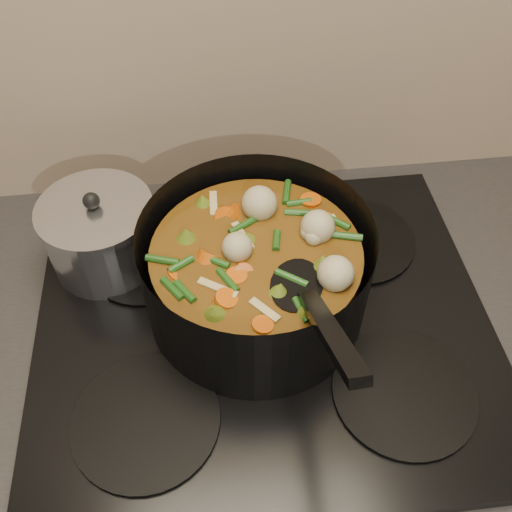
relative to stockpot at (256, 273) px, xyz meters
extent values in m
cube|color=brown|center=(0.01, -0.03, -0.57)|extent=(2.60, 0.60, 0.86)
cube|color=black|center=(0.01, -0.03, -0.11)|extent=(2.64, 0.64, 0.05)
cube|color=black|center=(0.01, -0.03, -0.08)|extent=(0.62, 0.54, 0.02)
cylinder|color=black|center=(-0.15, -0.16, -0.07)|extent=(0.18, 0.18, 0.01)
cylinder|color=black|center=(0.17, -0.16, -0.07)|extent=(0.18, 0.18, 0.01)
cylinder|color=black|center=(-0.15, 0.10, -0.07)|extent=(0.18, 0.18, 0.01)
cylinder|color=black|center=(0.17, 0.10, -0.07)|extent=(0.18, 0.18, 0.01)
cylinder|color=black|center=(0.00, 0.00, 0.01)|extent=(0.33, 0.33, 0.15)
cylinder|color=black|center=(0.00, 0.00, -0.06)|extent=(0.29, 0.29, 0.01)
cylinder|color=brown|center=(0.00, 0.00, -0.01)|extent=(0.27, 0.27, 0.10)
cylinder|color=#E0600A|center=(0.04, 0.00, 0.04)|extent=(0.03, 0.03, 0.03)
cylinder|color=#E0600A|center=(0.04, 0.06, 0.04)|extent=(0.04, 0.04, 0.03)
cylinder|color=#E0600A|center=(-0.03, 0.10, 0.04)|extent=(0.04, 0.04, 0.03)
cylinder|color=#E0600A|center=(-0.05, 0.02, 0.04)|extent=(0.03, 0.04, 0.03)
cylinder|color=#E0600A|center=(-0.07, -0.05, 0.04)|extent=(0.04, 0.04, 0.03)
cylinder|color=#E0600A|center=(0.00, -0.04, 0.04)|extent=(0.04, 0.04, 0.03)
cylinder|color=#E0600A|center=(0.06, -0.04, 0.04)|extent=(0.04, 0.04, 0.03)
cylinder|color=#E0600A|center=(0.10, 0.03, 0.04)|extent=(0.04, 0.03, 0.03)
cylinder|color=#E0600A|center=(0.02, 0.05, 0.04)|extent=(0.04, 0.04, 0.03)
cylinder|color=#E0600A|center=(-0.05, 0.07, 0.04)|extent=(0.04, 0.04, 0.03)
cylinder|color=#E0600A|center=(-0.04, 0.00, 0.04)|extent=(0.03, 0.03, 0.03)
sphere|color=tan|center=(0.06, 0.00, 0.05)|extent=(0.04, 0.04, 0.04)
sphere|color=tan|center=(-0.02, 0.06, 0.05)|extent=(0.04, 0.04, 0.04)
sphere|color=tan|center=(-0.05, -0.04, 0.05)|extent=(0.04, 0.04, 0.04)
sphere|color=tan|center=(0.06, -0.03, 0.05)|extent=(0.04, 0.04, 0.04)
cone|color=olive|center=(-0.07, -0.05, 0.05)|extent=(0.04, 0.04, 0.04)
cone|color=olive|center=(0.03, -0.08, 0.05)|extent=(0.04, 0.04, 0.04)
cone|color=olive|center=(0.08, 0.01, 0.05)|extent=(0.04, 0.04, 0.04)
cone|color=olive|center=(0.02, 0.08, 0.05)|extent=(0.04, 0.04, 0.04)
cone|color=olive|center=(-0.07, 0.05, 0.05)|extent=(0.04, 0.04, 0.04)
cone|color=olive|center=(-0.06, -0.06, 0.05)|extent=(0.04, 0.04, 0.04)
cone|color=olive|center=(0.03, -0.08, 0.05)|extent=(0.04, 0.04, 0.04)
cylinder|color=#1C4E17|center=(0.03, 0.03, 0.05)|extent=(0.01, 0.04, 0.01)
cylinder|color=#1C4E17|center=(0.00, 0.10, 0.05)|extent=(0.04, 0.03, 0.01)
cylinder|color=#1C4E17|center=(-0.06, 0.06, 0.05)|extent=(0.04, 0.02, 0.01)
cylinder|color=#1C4E17|center=(-0.06, 0.00, 0.05)|extent=(0.03, 0.04, 0.01)
cylinder|color=#1C4E17|center=(-0.03, -0.03, 0.05)|extent=(0.03, 0.04, 0.01)
cylinder|color=#1C4E17|center=(0.00, -0.10, 0.05)|extent=(0.04, 0.02, 0.01)
cylinder|color=#1C4E17|center=(0.06, -0.06, 0.05)|extent=(0.04, 0.03, 0.01)
cylinder|color=#1C4E17|center=(0.06, 0.00, 0.05)|extent=(0.01, 0.04, 0.01)
cylinder|color=#1C4E17|center=(0.03, 0.03, 0.05)|extent=(0.04, 0.03, 0.01)
cylinder|color=#1C4E17|center=(0.00, 0.10, 0.05)|extent=(0.04, 0.02, 0.01)
cylinder|color=#1C4E17|center=(-0.06, 0.06, 0.05)|extent=(0.03, 0.04, 0.01)
cylinder|color=#1C4E17|center=(-0.06, 0.00, 0.05)|extent=(0.03, 0.04, 0.01)
cylinder|color=#1C4E17|center=(-0.03, -0.03, 0.05)|extent=(0.04, 0.02, 0.01)
cylinder|color=#1C4E17|center=(0.00, -0.10, 0.05)|extent=(0.04, 0.03, 0.01)
cylinder|color=#1C4E17|center=(0.06, -0.06, 0.05)|extent=(0.01, 0.04, 0.01)
cube|color=tan|center=(-0.07, -0.01, 0.05)|extent=(0.04, 0.01, 0.00)
cube|color=tan|center=(0.01, -0.07, 0.05)|extent=(0.02, 0.04, 0.00)
cube|color=tan|center=(0.07, 0.02, 0.05)|extent=(0.04, 0.03, 0.00)
cube|color=tan|center=(-0.02, 0.07, 0.05)|extent=(0.04, 0.04, 0.00)
cube|color=tan|center=(-0.07, -0.02, 0.05)|extent=(0.03, 0.04, 0.00)
ellipsoid|color=black|center=(0.04, -0.06, 0.04)|extent=(0.09, 0.10, 0.01)
cube|color=black|center=(0.06, -0.16, 0.10)|extent=(0.03, 0.18, 0.11)
cylinder|color=silver|center=(-0.21, 0.11, -0.02)|extent=(0.16, 0.16, 0.10)
cylinder|color=silver|center=(-0.21, 0.11, 0.03)|extent=(0.16, 0.16, 0.01)
sphere|color=black|center=(-0.21, 0.11, 0.05)|extent=(0.02, 0.02, 0.02)
camera|label=1|loc=(-0.06, -0.47, 0.58)|focal=40.00mm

